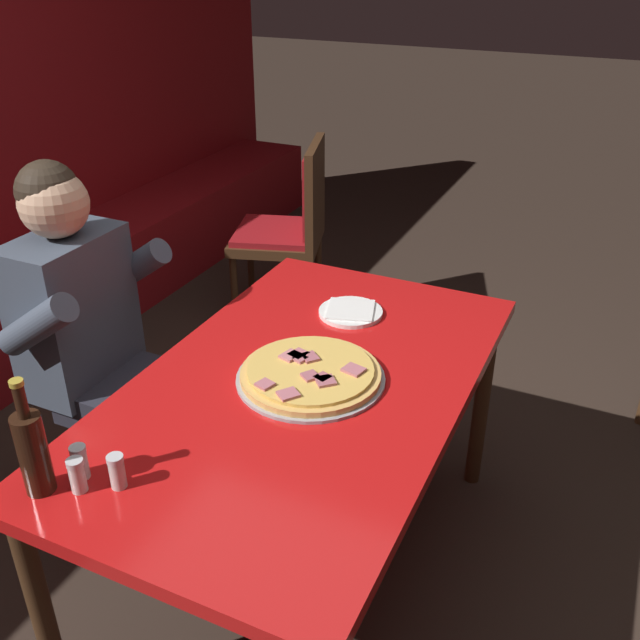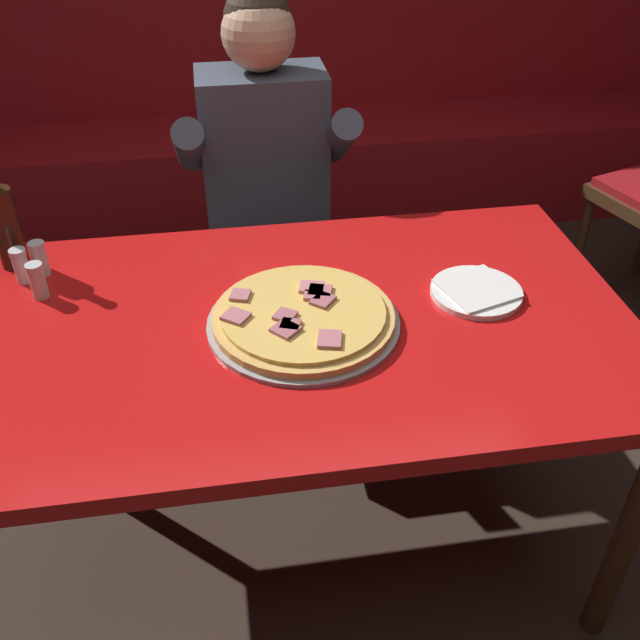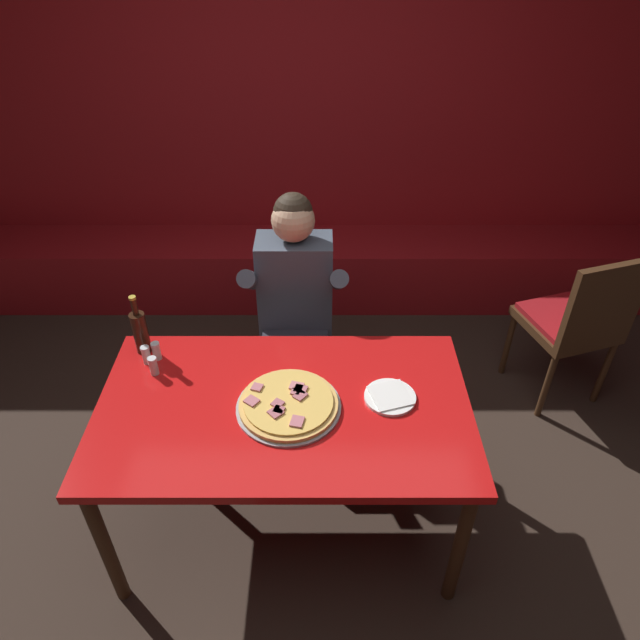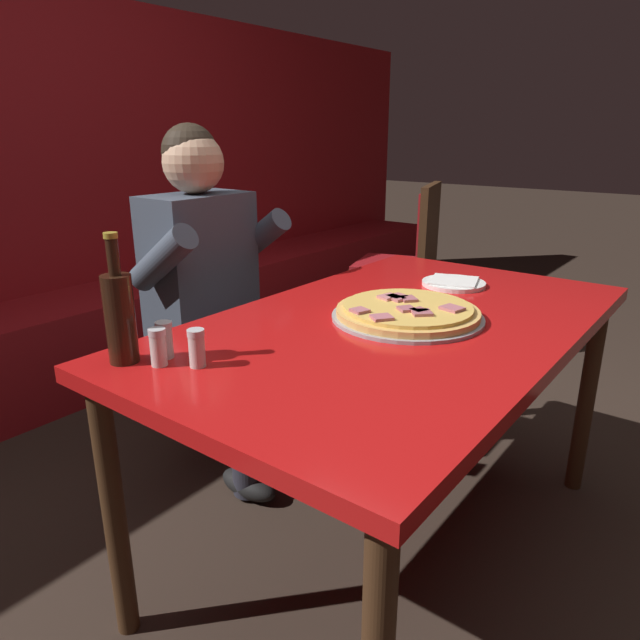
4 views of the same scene
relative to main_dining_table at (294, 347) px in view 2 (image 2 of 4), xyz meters
name	(u,v)px [view 2 (image 2 of 4)]	position (x,y,z in m)	size (l,w,h in m)	color
ground_plane	(299,536)	(0.00, 0.00, -0.68)	(24.00, 24.00, 0.00)	#33261E
booth_bench	(245,178)	(0.00, 1.86, -0.45)	(6.46, 0.48, 0.46)	maroon
main_dining_table	(294,347)	(0.00, 0.00, 0.00)	(1.50, 0.88, 0.75)	#422816
pizza	(303,318)	(0.02, -0.02, 0.09)	(0.42, 0.42, 0.05)	#9E9EA3
plate_white_paper	(476,291)	(0.43, 0.03, 0.08)	(0.21, 0.21, 0.02)	white
beer_bottle	(5,225)	(-0.64, 0.34, 0.19)	(0.07, 0.07, 0.29)	black
shaker_red_pepper_flakes	(22,267)	(-0.60, 0.26, 0.11)	(0.04, 0.04, 0.09)	silver
shaker_black_pepper	(40,260)	(-0.57, 0.28, 0.11)	(0.04, 0.04, 0.09)	silver
shaker_oregano	(38,282)	(-0.56, 0.18, 0.11)	(0.04, 0.04, 0.09)	silver
diner_seated_blue_shirt	(268,190)	(0.02, 0.75, 0.03)	(0.53, 0.53, 1.27)	black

